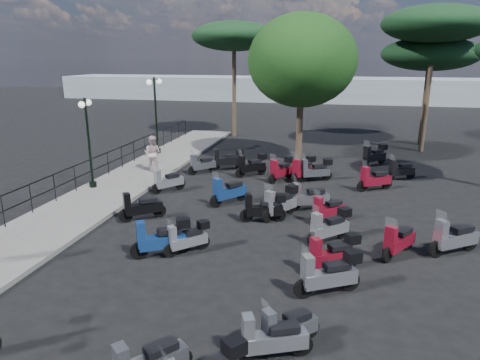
% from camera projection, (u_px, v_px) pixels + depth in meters
% --- Properties ---
extents(ground, '(120.00, 120.00, 0.00)m').
position_uv_depth(ground, '(244.00, 228.00, 14.61)').
color(ground, black).
rests_on(ground, ground).
extents(sidewalk, '(3.00, 30.00, 0.15)m').
position_uv_depth(sidewalk, '(115.00, 188.00, 18.78)').
color(sidewalk, '#605D5B').
rests_on(sidewalk, ground).
extents(railing, '(0.04, 26.04, 1.10)m').
position_uv_depth(railing, '(84.00, 170.00, 18.64)').
color(railing, black).
rests_on(railing, sidewalk).
extents(lamp_post_1, '(0.49, 1.11, 3.86)m').
position_uv_depth(lamp_post_1, '(88.00, 137.00, 18.16)').
color(lamp_post_1, black).
rests_on(lamp_post_1, sidewalk).
extents(lamp_post_2, '(0.49, 1.28, 4.39)m').
position_uv_depth(lamp_post_2, '(156.00, 110.00, 24.72)').
color(lamp_post_2, black).
rests_on(lamp_post_2, sidewalk).
extents(pedestrian_far, '(0.87, 0.68, 1.77)m').
position_uv_depth(pedestrian_far, '(152.00, 153.00, 21.17)').
color(pedestrian_far, '#C6AAAA').
rests_on(pedestrian_far, sidewalk).
extents(scooter_1, '(1.61, 1.14, 1.45)m').
position_uv_depth(scooter_1, '(162.00, 238.00, 12.48)').
color(scooter_1, black).
rests_on(scooter_1, ground).
extents(scooter_2, '(1.40, 1.14, 1.35)m').
position_uv_depth(scooter_2, '(141.00, 207.00, 15.26)').
color(scooter_2, black).
rests_on(scooter_2, ground).
extents(scooter_3, '(1.21, 1.52, 1.46)m').
position_uv_depth(scooter_3, '(228.00, 192.00, 16.91)').
color(scooter_3, black).
rests_on(scooter_3, ground).
extents(scooter_4, '(1.09, 1.37, 1.31)m').
position_uv_depth(scooter_4, '(167.00, 182.00, 18.45)').
color(scooter_4, black).
rests_on(scooter_4, ground).
extents(scooter_5, '(1.17, 1.28, 1.30)m').
position_uv_depth(scooter_5, '(202.00, 165.00, 21.37)').
color(scooter_5, black).
rests_on(scooter_5, ground).
extents(scooter_8, '(1.16, 1.17, 1.20)m').
position_uv_depth(scooter_8, '(188.00, 239.00, 12.69)').
color(scooter_8, black).
rests_on(scooter_8, ground).
extents(scooter_9, '(1.62, 0.76, 1.33)m').
position_uv_depth(scooter_9, '(264.00, 208.00, 15.08)').
color(scooter_9, black).
rests_on(scooter_9, ground).
extents(scooter_10, '(1.39, 1.30, 1.38)m').
position_uv_depth(scooter_10, '(252.00, 166.00, 20.88)').
color(scooter_10, black).
rests_on(scooter_10, ground).
extents(scooter_11, '(1.69, 0.88, 1.41)m').
position_uv_depth(scooter_11, '(228.00, 160.00, 22.07)').
color(scooter_11, black).
rests_on(scooter_11, ground).
extents(scooter_13, '(1.62, 1.06, 1.42)m').
position_uv_depth(scooter_13, '(329.00, 274.00, 10.44)').
color(scooter_13, black).
rests_on(scooter_13, ground).
extents(scooter_14, '(1.34, 1.28, 1.35)m').
position_uv_depth(scooter_14, '(330.00, 227.00, 13.43)').
color(scooter_14, black).
rests_on(scooter_14, ground).
extents(scooter_15, '(1.13, 1.60, 1.44)m').
position_uv_depth(scooter_15, '(280.00, 203.00, 15.45)').
color(scooter_15, black).
rests_on(scooter_15, ground).
extents(scooter_16, '(1.04, 1.59, 1.40)m').
position_uv_depth(scooter_16, '(303.00, 169.00, 20.20)').
color(scooter_16, black).
rests_on(scooter_16, ground).
extents(scooter_17, '(1.59, 0.96, 1.37)m').
position_uv_depth(scooter_17, '(315.00, 171.00, 20.03)').
color(scooter_17, black).
rests_on(scooter_17, ground).
extents(scooter_18, '(1.20, 1.10, 1.22)m').
position_uv_depth(scooter_18, '(287.00, 329.00, 8.54)').
color(scooter_18, black).
rests_on(scooter_18, ground).
extents(scooter_19, '(1.51, 0.81, 1.27)m').
position_uv_depth(scooter_19, '(271.00, 339.00, 8.19)').
color(scooter_19, black).
rests_on(scooter_19, ground).
extents(scooter_20, '(1.49, 1.05, 1.34)m').
position_uv_depth(scooter_20, '(333.00, 254.00, 11.57)').
color(scooter_20, black).
rests_on(scooter_20, ground).
extents(scooter_21, '(1.24, 1.12, 1.26)m').
position_uv_depth(scooter_21, '(328.00, 210.00, 15.09)').
color(scooter_21, black).
rests_on(scooter_21, ground).
extents(scooter_22, '(1.65, 0.93, 1.41)m').
position_uv_depth(scooter_22, '(309.00, 198.00, 16.22)').
color(scooter_22, black).
rests_on(scooter_22, ground).
extents(scooter_23, '(1.40, 1.37, 1.42)m').
position_uv_depth(scooter_23, '(374.00, 156.00, 22.95)').
color(scooter_23, black).
rests_on(scooter_23, ground).
extents(scooter_26, '(1.58, 1.14, 1.46)m').
position_uv_depth(scooter_26, '(454.00, 238.00, 12.58)').
color(scooter_26, black).
rests_on(scooter_26, ground).
extents(scooter_27, '(1.05, 1.45, 1.34)m').
position_uv_depth(scooter_27, '(398.00, 241.00, 12.47)').
color(scooter_27, black).
rests_on(scooter_27, ground).
extents(scooter_28, '(1.56, 1.08, 1.42)m').
position_uv_depth(scooter_28, '(374.00, 180.00, 18.63)').
color(scooter_28, black).
rests_on(scooter_28, ground).
extents(scooter_29, '(1.44, 0.93, 1.28)m').
position_uv_depth(scooter_29, '(400.00, 171.00, 20.28)').
color(scooter_29, black).
rests_on(scooter_29, ground).
extents(scooter_30, '(1.04, 1.59, 1.40)m').
position_uv_depth(scooter_30, '(281.00, 170.00, 20.10)').
color(scooter_30, black).
rests_on(scooter_30, ground).
extents(broadleaf_tree, '(5.75, 5.75, 7.89)m').
position_uv_depth(broadleaf_tree, '(302.00, 61.00, 22.47)').
color(broadleaf_tree, '#38281E').
rests_on(broadleaf_tree, ground).
extents(pine_0, '(6.02, 6.02, 6.87)m').
position_uv_depth(pine_0, '(430.00, 54.00, 26.89)').
color(pine_0, '#38281E').
rests_on(pine_0, ground).
extents(pine_1, '(6.12, 6.12, 8.53)m').
position_uv_depth(pine_1, '(436.00, 24.00, 24.41)').
color(pine_1, '#38281E').
rests_on(pine_1, ground).
extents(pine_2, '(5.88, 5.88, 8.05)m').
position_uv_depth(pine_2, '(234.00, 36.00, 29.67)').
color(pine_2, '#38281E').
rests_on(pine_2, ground).
extents(distant_hills, '(70.00, 8.00, 3.00)m').
position_uv_depth(distant_hills, '(317.00, 89.00, 56.34)').
color(distant_hills, gray).
rests_on(distant_hills, ground).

